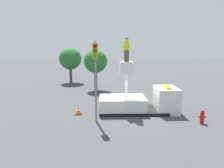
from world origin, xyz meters
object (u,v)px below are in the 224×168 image
bucket_truck (139,102)px  traffic_light_across (95,59)px  traffic_light_pole (95,66)px  fire_hydrant (202,117)px  traffic_cone_rear (79,111)px  worker (127,50)px  tree_right_bg (70,59)px  tree_left_bg (96,61)px

bucket_truck → traffic_light_across: bearing=120.7°
bucket_truck → traffic_light_pole: bearing=-145.7°
traffic_light_across → fire_hydrant: 11.95m
traffic_light_pole → traffic_cone_rear: traffic_light_pole is taller
worker → tree_right_bg: size_ratio=0.37×
traffic_light_pole → traffic_light_across: (-0.43, 8.38, -0.19)m
traffic_cone_rear → traffic_light_pole: bearing=-50.6°
traffic_light_across → tree_left_bg: size_ratio=1.12×
traffic_light_pole → traffic_light_across: size_ratio=1.06×
fire_hydrant → tree_left_bg: (-7.51, 10.73, 2.79)m
worker → tree_left_bg: (-2.69, 8.09, -1.52)m
traffic_light_across → traffic_cone_rear: bearing=-98.2°
traffic_cone_rear → traffic_light_across: bearing=81.8°
tree_right_bg → traffic_light_pole: bearing=-74.9°
traffic_light_pole → worker: bearing=45.2°
tree_left_bg → tree_right_bg: tree_right_bg is taller
worker → traffic_light_across: bearing=113.0°
tree_left_bg → fire_hydrant: bearing=-55.0°
traffic_light_pole → tree_right_bg: (-4.09, 15.16, -0.61)m
traffic_light_pole → tree_left_bg: traffic_light_pole is taller
traffic_light_across → tree_right_bg: bearing=118.4°
traffic_light_across → tree_left_bg: 1.96m
traffic_light_pole → tree_right_bg: bearing=105.1°
bucket_truck → tree_left_bg: 9.26m
worker → traffic_light_across: worker is taller
bucket_truck → fire_hydrant: 4.60m
traffic_cone_rear → tree_left_bg: tree_left_bg is taller
worker → fire_hydrant: worker is taller
bucket_truck → traffic_cone_rear: size_ratio=9.90×
traffic_light_pole → traffic_light_across: 8.40m
fire_hydrant → tree_left_bg: bearing=125.0°
worker → traffic_light_pole: (-2.19, -2.21, -0.95)m
fire_hydrant → traffic_cone_rear: bearing=165.8°
traffic_light_pole → tree_left_bg: (-0.50, 10.30, -0.57)m
traffic_light_across → fire_hydrant: size_ratio=5.47×
bucket_truck → worker: worker is taller
traffic_light_pole → traffic_light_across: traffic_light_pole is taller
fire_hydrant → traffic_light_across: bearing=130.2°
bucket_truck → traffic_light_pole: size_ratio=1.11×
bucket_truck → worker: size_ratio=3.43×
traffic_light_pole → tree_left_bg: size_ratio=1.18×
bucket_truck → fire_hydrant: (3.76, -2.63, -0.31)m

